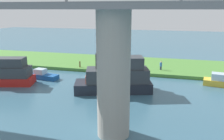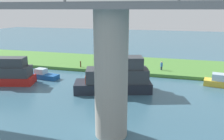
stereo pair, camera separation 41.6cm
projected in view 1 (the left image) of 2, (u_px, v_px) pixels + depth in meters
name	position (u px, v px, depth m)	size (l,w,h in m)	color
ground_plane	(123.00, 75.00, 35.99)	(160.00, 160.00, 0.00)	#386075
grassy_bank	(130.00, 65.00, 41.54)	(80.00, 12.00, 0.50)	#4C8438
bridge_pylon	(113.00, 76.00, 17.71)	(2.56, 2.56, 9.82)	#9E998E
bridge_span	(114.00, 2.00, 16.35)	(64.13, 4.30, 3.25)	slate
person_on_bank	(161.00, 65.00, 36.81)	(0.39, 0.39, 1.39)	#2D334C
mooring_post	(80.00, 64.00, 38.49)	(0.20, 0.20, 0.99)	brown
pontoon_yellow	(5.00, 74.00, 31.12)	(8.22, 4.44, 3.99)	red
motorboat_white	(116.00, 77.00, 28.39)	(9.78, 5.73, 4.74)	#1E232D
houseboat_blue	(43.00, 75.00, 33.90)	(4.44, 2.03, 1.43)	#195199
riverboat_paddlewheel	(222.00, 82.00, 30.63)	(5.19, 2.51, 1.66)	gold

